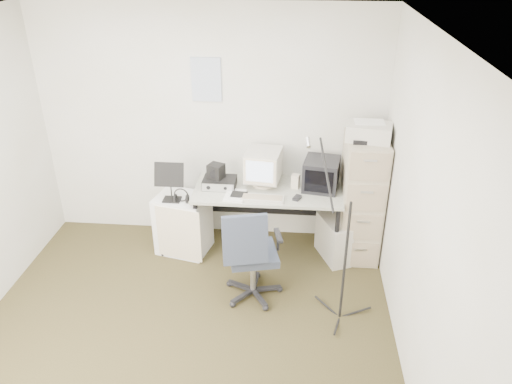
# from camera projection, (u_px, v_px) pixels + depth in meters

# --- Properties ---
(floor) EXTENTS (3.60, 3.60, 0.01)m
(floor) POSITION_uv_depth(u_px,v_px,m) (181.00, 342.00, 4.19)
(floor) COLOR #34301A
(floor) RESTS_ON ground
(ceiling) EXTENTS (3.60, 3.60, 0.01)m
(ceiling) POSITION_uv_depth(u_px,v_px,m) (152.00, 35.00, 3.03)
(ceiling) COLOR white
(ceiling) RESTS_ON ground
(wall_back) EXTENTS (3.60, 0.02, 2.50)m
(wall_back) POSITION_uv_depth(u_px,v_px,m) (211.00, 127.00, 5.20)
(wall_back) COLOR silver
(wall_back) RESTS_ON ground
(wall_right) EXTENTS (0.02, 3.60, 2.50)m
(wall_right) POSITION_uv_depth(u_px,v_px,m) (423.00, 224.00, 3.47)
(wall_right) COLOR silver
(wall_right) RESTS_ON ground
(wall_calendar) EXTENTS (0.30, 0.02, 0.44)m
(wall_calendar) POSITION_uv_depth(u_px,v_px,m) (206.00, 80.00, 4.96)
(wall_calendar) COLOR white
(wall_calendar) RESTS_ON wall_back
(filing_cabinet) EXTENTS (0.40, 0.60, 1.30)m
(filing_cabinet) POSITION_uv_depth(u_px,v_px,m) (361.00, 198.00, 5.07)
(filing_cabinet) COLOR #BBB191
(filing_cabinet) RESTS_ON floor
(printer) EXTENTS (0.46, 0.36, 0.16)m
(printer) POSITION_uv_depth(u_px,v_px,m) (369.00, 132.00, 4.70)
(printer) COLOR #BAB4AA
(printer) RESTS_ON filing_cabinet
(desk) EXTENTS (1.50, 0.70, 0.73)m
(desk) POSITION_uv_depth(u_px,v_px,m) (268.00, 219.00, 5.25)
(desk) COLOR beige
(desk) RESTS_ON floor
(crt_monitor) EXTENTS (0.39, 0.40, 0.38)m
(crt_monitor) POSITION_uv_depth(u_px,v_px,m) (263.00, 168.00, 5.08)
(crt_monitor) COLOR #BAB4AA
(crt_monitor) RESTS_ON desk
(crt_tv) EXTENTS (0.39, 0.41, 0.31)m
(crt_tv) POSITION_uv_depth(u_px,v_px,m) (321.00, 174.00, 5.03)
(crt_tv) COLOR black
(crt_tv) RESTS_ON desk
(desk_speaker) EXTENTS (0.09, 0.09, 0.14)m
(desk_speaker) POSITION_uv_depth(u_px,v_px,m) (295.00, 181.00, 5.08)
(desk_speaker) COLOR beige
(desk_speaker) RESTS_ON desk
(keyboard) EXTENTS (0.43, 0.17, 0.02)m
(keyboard) POSITION_uv_depth(u_px,v_px,m) (262.00, 198.00, 4.88)
(keyboard) COLOR #BAB4AA
(keyboard) RESTS_ON desk
(mouse) EXTENTS (0.09, 0.12, 0.03)m
(mouse) POSITION_uv_depth(u_px,v_px,m) (297.00, 198.00, 4.88)
(mouse) COLOR black
(mouse) RESTS_ON desk
(radio_receiver) EXTENTS (0.34, 0.24, 0.10)m
(radio_receiver) POSITION_uv_depth(u_px,v_px,m) (220.00, 183.00, 5.10)
(radio_receiver) COLOR black
(radio_receiver) RESTS_ON desk
(radio_speaker) EXTENTS (0.19, 0.18, 0.15)m
(radio_speaker) POSITION_uv_depth(u_px,v_px,m) (216.00, 171.00, 5.06)
(radio_speaker) COLOR black
(radio_speaker) RESTS_ON radio_receiver
(papers) EXTENTS (0.22, 0.28, 0.02)m
(papers) POSITION_uv_depth(u_px,v_px,m) (235.00, 195.00, 4.94)
(papers) COLOR white
(papers) RESTS_ON desk
(pc_tower) EXTENTS (0.37, 0.52, 0.44)m
(pc_tower) POSITION_uv_depth(u_px,v_px,m) (333.00, 239.00, 5.18)
(pc_tower) COLOR #BAB4AA
(pc_tower) RESTS_ON floor
(office_chair) EXTENTS (0.67, 0.67, 0.96)m
(office_chair) POSITION_uv_depth(u_px,v_px,m) (253.00, 252.00, 4.52)
(office_chair) COLOR #363E49
(office_chair) RESTS_ON floor
(side_cart) EXTENTS (0.59, 0.52, 0.64)m
(side_cart) POSITION_uv_depth(u_px,v_px,m) (183.00, 223.00, 5.27)
(side_cart) COLOR white
(side_cart) RESTS_ON floor
(music_stand) EXTENTS (0.32, 0.22, 0.43)m
(music_stand) POSITION_uv_depth(u_px,v_px,m) (170.00, 181.00, 4.96)
(music_stand) COLOR black
(music_stand) RESTS_ON side_cart
(headphones) EXTENTS (0.21, 0.21, 0.03)m
(headphones) POSITION_uv_depth(u_px,v_px,m) (181.00, 198.00, 5.00)
(headphones) COLOR black
(headphones) RESTS_ON side_cart
(mic_stand) EXTENTS (0.03, 0.03, 1.53)m
(mic_stand) POSITION_uv_depth(u_px,v_px,m) (347.00, 245.00, 4.11)
(mic_stand) COLOR black
(mic_stand) RESTS_ON floor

